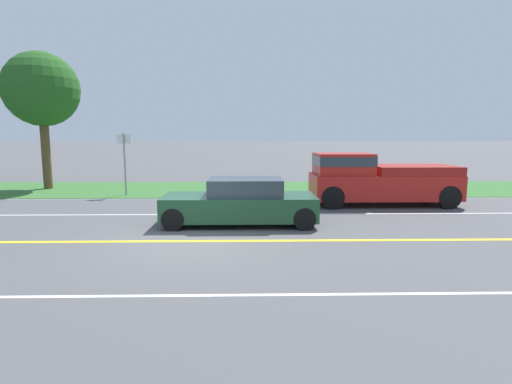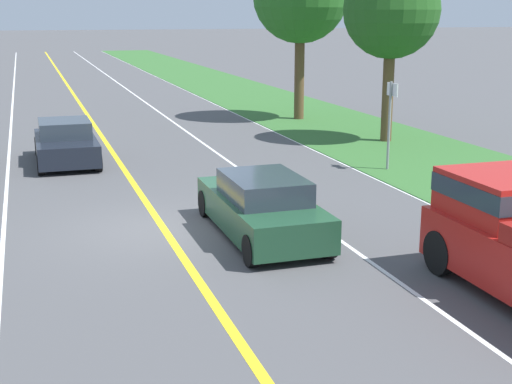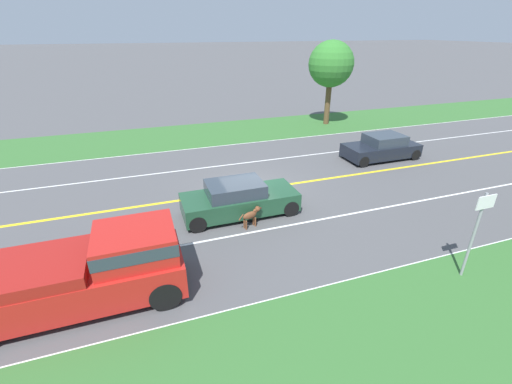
# 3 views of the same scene
# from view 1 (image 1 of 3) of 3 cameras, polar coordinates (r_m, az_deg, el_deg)

# --- Properties ---
(ground_plane) EXTENTS (400.00, 400.00, 0.00)m
(ground_plane) POSITION_cam_1_polar(r_m,az_deg,el_deg) (10.34, -8.97, -6.97)
(ground_plane) COLOR #4C4C4F
(centre_divider_line) EXTENTS (0.18, 160.00, 0.01)m
(centre_divider_line) POSITION_cam_1_polar(r_m,az_deg,el_deg) (10.34, -8.98, -6.94)
(centre_divider_line) COLOR yellow
(centre_divider_line) RESTS_ON ground
(lane_edge_line_right) EXTENTS (0.14, 160.00, 0.01)m
(lane_edge_line_right) POSITION_cam_1_polar(r_m,az_deg,el_deg) (17.16, -5.84, -0.92)
(lane_edge_line_right) COLOR white
(lane_edge_line_right) RESTS_ON ground
(lane_dash_same_dir) EXTENTS (0.10, 160.00, 0.01)m
(lane_dash_same_dir) POSITION_cam_1_polar(r_m,az_deg,el_deg) (13.73, -7.01, -3.19)
(lane_dash_same_dir) COLOR white
(lane_dash_same_dir) RESTS_ON ground
(lane_dash_oncoming) EXTENTS (0.10, 160.00, 0.01)m
(lane_dash_oncoming) POSITION_cam_1_polar(r_m,az_deg,el_deg) (7.06, -12.91, -14.24)
(lane_dash_oncoming) COLOR white
(lane_dash_oncoming) RESTS_ON ground
(grass_verge_right) EXTENTS (6.00, 160.00, 0.03)m
(grass_verge_right) POSITION_cam_1_polar(r_m,az_deg,el_deg) (20.12, -5.15, 0.44)
(grass_verge_right) COLOR #33662D
(grass_verge_right) RESTS_ON ground
(ego_car) EXTENTS (1.84, 4.56, 1.39)m
(ego_car) POSITION_cam_1_polar(r_m,az_deg,el_deg) (12.05, -2.19, -1.55)
(ego_car) COLOR #1E472D
(ego_car) RESTS_ON ground
(dog) EXTENTS (0.39, 1.01, 0.80)m
(dog) POSITION_cam_1_polar(r_m,az_deg,el_deg) (13.19, -2.76, -1.37)
(dog) COLOR brown
(dog) RESTS_ON ground
(pickup_truck) EXTENTS (2.12, 5.49, 2.00)m
(pickup_truck) POSITION_cam_1_polar(r_m,az_deg,el_deg) (16.15, 16.85, 1.83)
(pickup_truck) COLOR red
(pickup_truck) RESTS_ON ground
(roadside_tree_right_near) EXTENTS (3.59, 3.59, 6.71)m
(roadside_tree_right_near) POSITION_cam_1_polar(r_m,az_deg,el_deg) (22.68, -28.32, 12.70)
(roadside_tree_right_near) COLOR brown
(roadside_tree_right_near) RESTS_ON ground
(street_sign) EXTENTS (0.11, 0.64, 2.78)m
(street_sign) POSITION_cam_1_polar(r_m,az_deg,el_deg) (18.65, -18.26, 4.77)
(street_sign) COLOR gray
(street_sign) RESTS_ON ground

